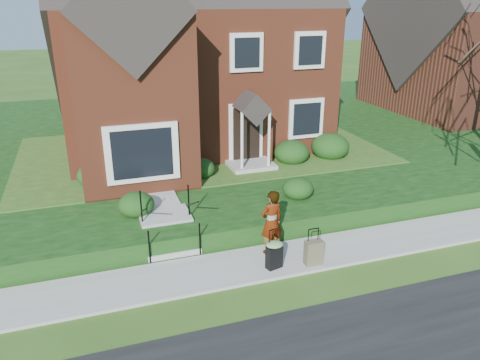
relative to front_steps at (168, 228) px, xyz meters
name	(u,v)px	position (x,y,z in m)	size (l,w,h in m)	color
ground	(278,261)	(2.50, -1.84, -0.47)	(120.00, 120.00, 0.00)	#2D5119
sidewalk	(278,260)	(2.50, -1.84, -0.43)	(60.00, 1.60, 0.08)	#9E9B93
terrace	(267,131)	(6.50, 9.06, -0.17)	(44.00, 20.00, 0.60)	black
walkway	(150,182)	(0.00, 3.16, 0.16)	(1.20, 6.00, 0.06)	#9E9B93
main_house	(183,27)	(2.29, 7.76, 4.79)	(10.40, 10.20, 9.40)	brown
neighbour_house	(479,20)	(18.50, 9.16, 4.77)	(9.40, 8.00, 9.20)	brown
front_steps	(168,228)	(0.00, 0.00, 0.00)	(1.40, 2.02, 1.50)	#9E9B93
foundation_shrubs	(250,160)	(3.50, 3.10, 0.56)	(10.04, 4.40, 1.02)	black
woman	(272,222)	(2.44, -1.48, 0.48)	(0.64, 0.42, 1.75)	#999999
suitcase_black	(274,253)	(2.23, -2.21, 0.01)	(0.50, 0.45, 1.04)	black
suitcase_olive	(314,253)	(3.23, -2.36, -0.07)	(0.45, 0.26, 0.97)	brown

